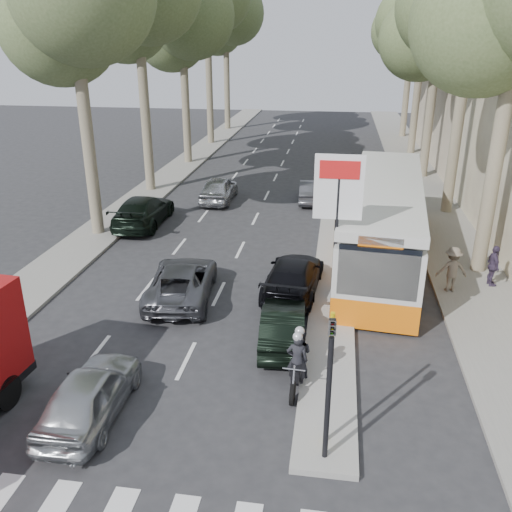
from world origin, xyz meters
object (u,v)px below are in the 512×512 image
Objects in this scene: dark_hatchback at (283,325)px; city_bus at (384,220)px; motorcycle at (298,359)px; silver_hatchback at (90,394)px.

dark_hatchback is 0.29× the size of city_bus.
dark_hatchback is at bearing -109.38° from city_bus.
dark_hatchback is at bearing 110.03° from motorcycle.
city_bus is at bearing -124.71° from silver_hatchback.
city_bus is 6.47× the size of motorcycle.
motorcycle is at bearing 102.85° from dark_hatchback.
motorcycle is (-2.80, -9.39, -1.00)m from city_bus.
silver_hatchback is at bearing -153.02° from motorcycle.
motorcycle is (4.97, 2.15, 0.12)m from silver_hatchback.
dark_hatchback is 8.16m from city_bus.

